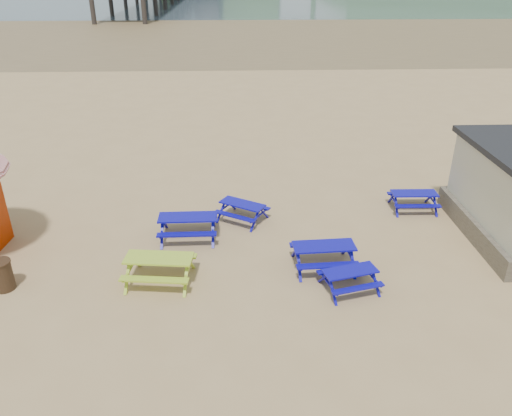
{
  "coord_description": "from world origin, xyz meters",
  "views": [
    {
      "loc": [
        -0.96,
        -13.56,
        8.51
      ],
      "look_at": [
        -0.38,
        1.5,
        1.0
      ],
      "focal_mm": 35.0,
      "sensor_mm": 36.0,
      "label": 1
    }
  ],
  "objects_px": {
    "picnic_table_blue_a": "(188,227)",
    "picnic_table_blue_b": "(242,212)",
    "picnic_table_yellow": "(160,269)",
    "litter_bin": "(2,275)"
  },
  "relations": [
    {
      "from": "picnic_table_blue_a",
      "to": "picnic_table_blue_b",
      "type": "distance_m",
      "value": 2.21
    },
    {
      "from": "picnic_table_yellow",
      "to": "litter_bin",
      "type": "height_order",
      "value": "litter_bin"
    },
    {
      "from": "litter_bin",
      "to": "picnic_table_blue_b",
      "type": "bearing_deg",
      "value": 29.86
    },
    {
      "from": "picnic_table_blue_b",
      "to": "litter_bin",
      "type": "bearing_deg",
      "value": -118.45
    },
    {
      "from": "picnic_table_blue_a",
      "to": "picnic_table_blue_b",
      "type": "xyz_separation_m",
      "value": [
        1.85,
        1.2,
        -0.07
      ]
    },
    {
      "from": "picnic_table_blue_a",
      "to": "litter_bin",
      "type": "distance_m",
      "value": 5.76
    },
    {
      "from": "litter_bin",
      "to": "picnic_table_blue_a",
      "type": "bearing_deg",
      "value": 28.68
    },
    {
      "from": "picnic_table_blue_a",
      "to": "picnic_table_blue_b",
      "type": "bearing_deg",
      "value": 32.26
    },
    {
      "from": "picnic_table_blue_a",
      "to": "picnic_table_yellow",
      "type": "height_order",
      "value": "picnic_table_yellow"
    },
    {
      "from": "picnic_table_blue_b",
      "to": "litter_bin",
      "type": "relative_size",
      "value": 2.27
    }
  ]
}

